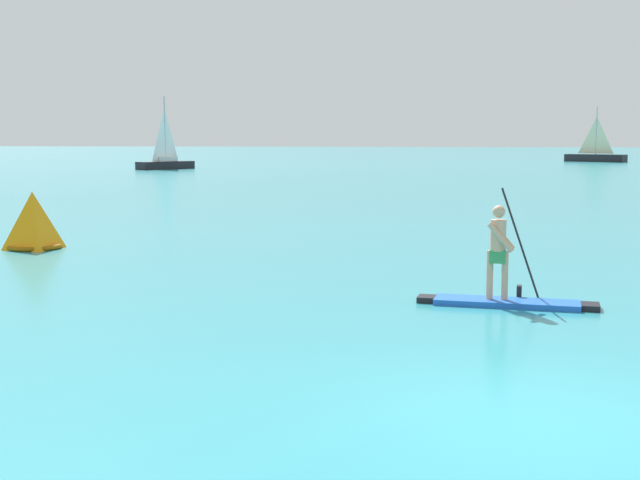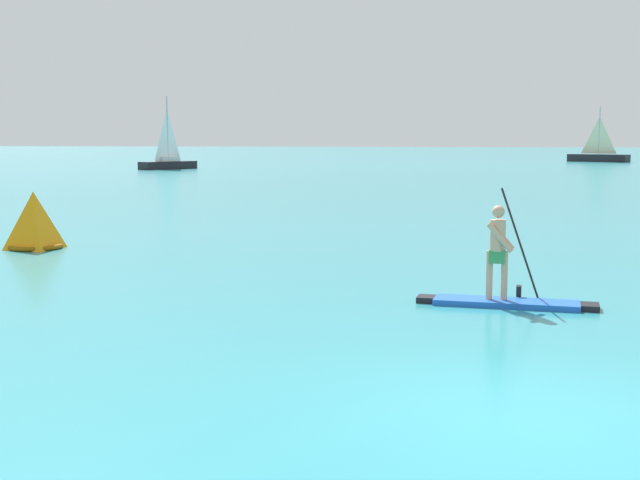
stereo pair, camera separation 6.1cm
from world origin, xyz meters
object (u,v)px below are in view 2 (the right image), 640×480
at_px(race_marker_buoy, 34,223).
at_px(sailboat_left_horizon, 168,160).
at_px(paddleboarder_mid_center, 504,284).
at_px(sailboat_right_horizon, 598,156).

relative_size(race_marker_buoy, sailboat_left_horizon, 0.25).
relative_size(paddleboarder_mid_center, sailboat_left_horizon, 0.49).
xyz_separation_m(race_marker_buoy, sailboat_right_horizon, (27.41, 78.59, 0.00)).
relative_size(paddleboarder_mid_center, sailboat_right_horizon, 0.46).
bearing_deg(paddleboarder_mid_center, race_marker_buoy, 159.45).
bearing_deg(paddleboarder_mid_center, sailboat_right_horizon, 86.54).
xyz_separation_m(race_marker_buoy, sailboat_left_horizon, (-12.93, 51.45, 0.12)).
height_order(paddleboarder_mid_center, sailboat_left_horizon, sailboat_left_horizon).
bearing_deg(race_marker_buoy, sailboat_right_horizon, 70.77).
distance_m(paddleboarder_mid_center, sailboat_right_horizon, 86.07).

